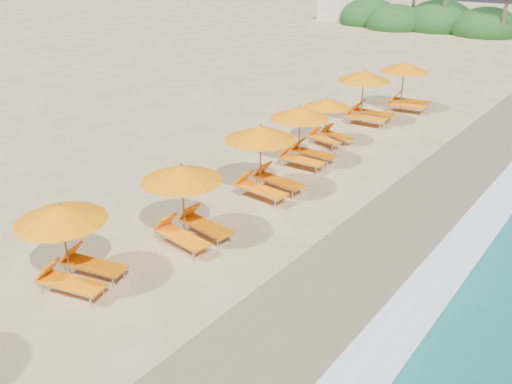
# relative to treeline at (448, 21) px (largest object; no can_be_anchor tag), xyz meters

# --- Properties ---
(ground) EXTENTS (160.00, 160.00, 0.00)m
(ground) POSITION_rel_treeline_xyz_m (9.94, -45.51, -1.00)
(ground) COLOR tan
(ground) RESTS_ON ground
(wet_sand) EXTENTS (4.00, 160.00, 0.01)m
(wet_sand) POSITION_rel_treeline_xyz_m (13.94, -45.51, -0.99)
(wet_sand) COLOR olive
(wet_sand) RESTS_ON ground
(surf_foam) EXTENTS (4.00, 160.00, 0.01)m
(surf_foam) POSITION_rel_treeline_xyz_m (16.64, -45.51, -0.97)
(surf_foam) COLOR white
(surf_foam) RESTS_ON ground
(station_3) EXTENTS (2.88, 2.79, 2.31)m
(station_3) POSITION_rel_treeline_xyz_m (8.13, -50.74, 0.30)
(station_3) COLOR olive
(station_3) RESTS_ON ground
(station_4) EXTENTS (2.74, 2.57, 2.40)m
(station_4) POSITION_rel_treeline_xyz_m (8.84, -47.33, 0.35)
(station_4) COLOR olive
(station_4) RESTS_ON ground
(station_5) EXTENTS (2.78, 2.59, 2.52)m
(station_5) POSITION_rel_treeline_xyz_m (8.67, -43.35, 0.41)
(station_5) COLOR olive
(station_5) RESTS_ON ground
(station_6) EXTENTS (2.65, 2.46, 2.40)m
(station_6) POSITION_rel_treeline_xyz_m (8.20, -40.17, 0.35)
(station_6) COLOR olive
(station_6) RESTS_ON ground
(station_7) EXTENTS (2.55, 2.46, 2.07)m
(station_7) POSITION_rel_treeline_xyz_m (7.73, -37.40, 0.16)
(station_7) COLOR olive
(station_7) RESTS_ON ground
(station_8) EXTENTS (2.97, 2.78, 2.62)m
(station_8) POSITION_rel_treeline_xyz_m (7.61, -33.59, 0.47)
(station_8) COLOR olive
(station_8) RESTS_ON ground
(station_9) EXTENTS (3.03, 2.88, 2.57)m
(station_9) POSITION_rel_treeline_xyz_m (8.25, -30.26, 0.44)
(station_9) COLOR olive
(station_9) RESTS_ON ground
(treeline) EXTENTS (25.80, 8.80, 9.74)m
(treeline) POSITION_rel_treeline_xyz_m (0.00, 0.00, 0.00)
(treeline) COLOR #163D14
(treeline) RESTS_ON ground
(beach_building) EXTENTS (7.00, 5.00, 2.80)m
(beach_building) POSITION_rel_treeline_xyz_m (-12.06, 2.49, 0.40)
(beach_building) COLOR beige
(beach_building) RESTS_ON ground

